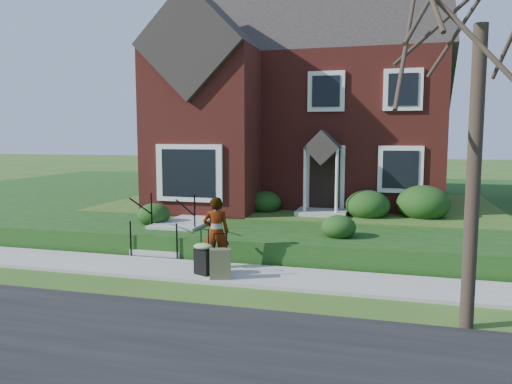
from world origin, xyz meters
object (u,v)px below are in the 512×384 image
(woman, at_px, (216,232))
(suitcase_olive, at_px, (220,264))
(front_steps, at_px, (170,234))
(suitcase_black, at_px, (203,257))

(woman, bearing_deg, suitcase_olive, 98.46)
(front_steps, height_order, woman, woman)
(suitcase_olive, bearing_deg, suitcase_black, 140.81)
(front_steps, bearing_deg, suitcase_black, -50.25)
(woman, height_order, suitcase_olive, woman)
(suitcase_black, bearing_deg, suitcase_olive, 1.02)
(front_steps, relative_size, suitcase_olive, 2.04)
(front_steps, bearing_deg, suitcase_olive, -46.02)
(suitcase_olive, bearing_deg, front_steps, 116.90)
(front_steps, distance_m, suitcase_black, 2.84)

